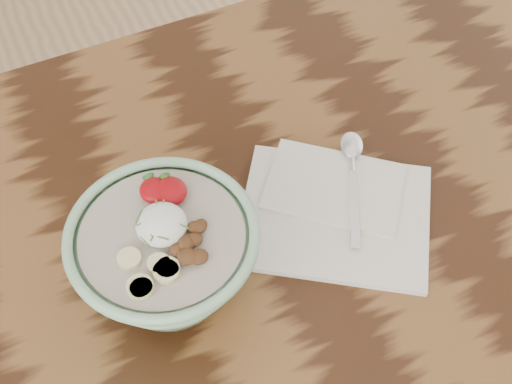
# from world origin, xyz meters

# --- Properties ---
(table) EXTENTS (1.60, 0.90, 0.75)m
(table) POSITION_xyz_m (0.00, 0.00, 0.66)
(table) COLOR #321A0C
(table) RESTS_ON ground
(breakfast_bowl) EXTENTS (0.21, 0.21, 0.14)m
(breakfast_bowl) POSITION_xyz_m (-0.16, 0.00, 0.82)
(breakfast_bowl) COLOR #91C399
(breakfast_bowl) RESTS_ON table
(napkin) EXTENTS (0.31, 0.29, 0.01)m
(napkin) POSITION_xyz_m (0.07, 0.01, 0.76)
(napkin) COLOR white
(napkin) RESTS_ON table
(spoon) EXTENTS (0.10, 0.18, 0.01)m
(spoon) POSITION_xyz_m (0.13, 0.07, 0.77)
(spoon) COLOR silver
(spoon) RESTS_ON napkin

